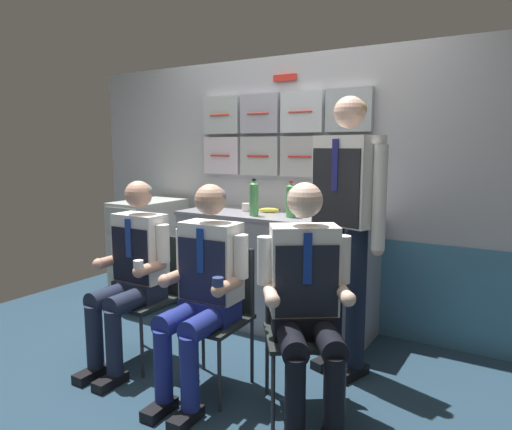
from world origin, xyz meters
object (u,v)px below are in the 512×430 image
at_px(folding_chair_left, 150,284).
at_px(folding_chair_right, 219,302).
at_px(crew_member_standing, 347,211).
at_px(crew_member_left, 132,267).
at_px(coffee_cup_white, 206,205).
at_px(service_trolley, 149,250).
at_px(folding_chair_by_counter, 301,314).
at_px(crew_member_by_counter, 306,293).
at_px(water_bottle_short, 291,200).
at_px(snack_banana, 269,210).
at_px(crew_member_right, 203,283).

bearing_deg(folding_chair_left, folding_chair_right, -5.39).
bearing_deg(crew_member_standing, crew_member_left, -152.19).
height_order(crew_member_standing, coffee_cup_white, crew_member_standing).
relative_size(folding_chair_left, folding_chair_right, 1.00).
bearing_deg(folding_chair_right, folding_chair_left, 174.61).
relative_size(service_trolley, folding_chair_right, 1.14).
xyz_separation_m(folding_chair_by_counter, crew_member_by_counter, (0.09, -0.13, 0.18)).
bearing_deg(coffee_cup_white, folding_chair_left, -79.51).
xyz_separation_m(folding_chair_left, water_bottle_short, (0.62, 0.86, 0.52)).
bearing_deg(water_bottle_short, crew_member_by_counter, -58.65).
bearing_deg(coffee_cup_white, snack_banana, 15.49).
relative_size(folding_chair_right, snack_banana, 4.83).
bearing_deg(folding_chair_right, crew_member_right, -87.06).
xyz_separation_m(water_bottle_short, coffee_cup_white, (-0.78, -0.02, -0.09)).
height_order(crew_member_right, water_bottle_short, crew_member_right).
distance_m(crew_member_left, crew_member_right, 0.63).
bearing_deg(folding_chair_left, coffee_cup_white, 100.49).
distance_m(folding_chair_left, folding_chair_by_counter, 1.13).
relative_size(folding_chair_by_counter, crew_member_standing, 0.48).
height_order(coffee_cup_white, snack_banana, coffee_cup_white).
distance_m(crew_member_by_counter, crew_member_standing, 0.70).
bearing_deg(crew_member_standing, snack_banana, 148.65).
relative_size(folding_chair_right, coffee_cup_white, 10.23).
xyz_separation_m(crew_member_standing, snack_banana, (-0.84, 0.51, -0.12)).
bearing_deg(snack_banana, crew_member_left, -107.48).
bearing_deg(crew_member_standing, coffee_cup_white, 164.85).
xyz_separation_m(folding_chair_right, snack_banana, (-0.25, 1.04, 0.41)).
xyz_separation_m(folding_chair_left, crew_member_left, (0.00, -0.16, 0.15)).
bearing_deg(folding_chair_right, snack_banana, 103.71).
bearing_deg(crew_member_right, folding_chair_left, 160.66).
height_order(folding_chair_right, crew_member_standing, crew_member_standing).
relative_size(service_trolley, crew_member_standing, 0.55).
height_order(crew_member_left, folding_chair_by_counter, crew_member_left).
bearing_deg(coffee_cup_white, crew_member_right, -53.57).
height_order(crew_member_left, folding_chair_right, crew_member_left).
xyz_separation_m(crew_member_standing, coffee_cup_white, (-1.36, 0.37, -0.10)).
bearing_deg(folding_chair_left, crew_member_left, -88.93).
xyz_separation_m(service_trolley, coffee_cup_white, (0.60, 0.07, 0.44)).
relative_size(folding_chair_left, crew_member_standing, 0.48).
distance_m(crew_member_standing, coffee_cup_white, 1.42).
xyz_separation_m(crew_member_left, folding_chair_by_counter, (1.13, 0.17, -0.15)).
bearing_deg(crew_member_right, folding_chair_right, 92.94).
height_order(folding_chair_by_counter, water_bottle_short, water_bottle_short).
relative_size(folding_chair_right, water_bottle_short, 3.02).
bearing_deg(crew_member_right, crew_member_left, 174.74).
bearing_deg(coffee_cup_white, crew_member_left, -81.01).
bearing_deg(crew_member_by_counter, folding_chair_by_counter, 124.96).
bearing_deg(crew_member_by_counter, folding_chair_left, 174.10).
relative_size(folding_chair_by_counter, snack_banana, 4.83).
height_order(crew_member_right, coffee_cup_white, crew_member_right).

